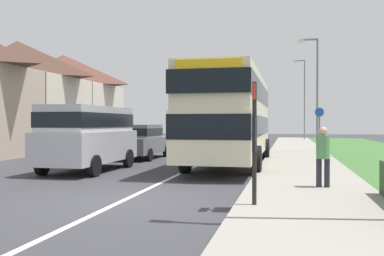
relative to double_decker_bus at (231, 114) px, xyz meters
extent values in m
plane|color=#38383D|center=(-1.37, -8.40, -2.14)|extent=(120.00, 120.00, 0.00)
cube|color=silver|center=(-1.37, -0.40, -2.14)|extent=(0.14, 60.00, 0.01)
cube|color=gray|center=(2.83, -2.40, -2.08)|extent=(3.20, 68.00, 0.12)
cube|color=beige|center=(0.00, 0.00, -0.82)|extent=(2.50, 10.74, 1.65)
cube|color=beige|center=(0.00, 0.00, 0.78)|extent=(2.45, 10.52, 1.55)
cube|color=black|center=(0.00, 0.00, -0.49)|extent=(2.53, 10.79, 0.76)
cube|color=black|center=(0.00, 0.00, 0.86)|extent=(2.53, 10.79, 0.72)
cube|color=gold|center=(0.00, -5.31, 1.28)|extent=(2.00, 0.08, 0.44)
cylinder|color=black|center=(-1.25, 3.33, -1.64)|extent=(0.30, 1.00, 1.00)
cylinder|color=black|center=(1.25, 3.33, -1.64)|extent=(0.30, 1.00, 1.00)
cylinder|color=black|center=(-1.25, -2.95, -1.64)|extent=(0.30, 1.00, 1.00)
cylinder|color=black|center=(1.25, -2.95, -1.64)|extent=(0.30, 1.00, 1.00)
cube|color=#B7B7BC|center=(-4.85, -3.16, -1.23)|extent=(1.95, 4.90, 1.10)
cube|color=#B7B7BC|center=(-4.85, -3.16, -0.23)|extent=(1.72, 4.51, 0.90)
cube|color=black|center=(-4.85, -3.16, -0.28)|extent=(1.75, 4.55, 0.50)
cylinder|color=black|center=(-5.81, -1.64, -1.78)|extent=(0.20, 0.72, 0.72)
cylinder|color=black|center=(-3.90, -1.64, -1.78)|extent=(0.20, 0.72, 0.72)
cylinder|color=black|center=(-5.81, -4.68, -1.78)|extent=(0.20, 0.72, 0.72)
cylinder|color=black|center=(-3.90, -4.68, -1.78)|extent=(0.20, 0.72, 0.72)
cube|color=slate|center=(-4.83, 2.50, -1.46)|extent=(1.82, 4.52, 0.76)
cube|color=slate|center=(-4.83, 2.27, -0.77)|extent=(1.60, 2.49, 0.62)
cube|color=black|center=(-4.83, 2.27, -0.80)|extent=(1.63, 2.51, 0.35)
cylinder|color=black|center=(-5.72, 3.90, -1.84)|extent=(0.20, 0.60, 0.60)
cylinder|color=black|center=(-3.94, 3.90, -1.84)|extent=(0.20, 0.60, 0.60)
cylinder|color=black|center=(-5.72, 1.10, -1.84)|extent=(0.20, 0.60, 0.60)
cylinder|color=black|center=(-3.94, 1.10, -1.84)|extent=(0.20, 0.60, 0.60)
cylinder|color=#23232D|center=(3.07, -6.17, -1.72)|extent=(0.14, 0.14, 0.85)
cylinder|color=#23232D|center=(3.27, -6.17, -1.72)|extent=(0.14, 0.14, 0.85)
cylinder|color=#518C56|center=(3.17, -6.17, -0.99)|extent=(0.34, 0.34, 0.60)
sphere|color=tan|center=(3.17, -6.17, -0.58)|extent=(0.22, 0.22, 0.22)
cylinder|color=black|center=(1.63, -8.94, -0.84)|extent=(0.09, 0.09, 2.60)
cube|color=red|center=(1.63, -8.94, 0.26)|extent=(0.04, 0.44, 0.32)
cube|color=black|center=(1.63, -8.92, -0.59)|extent=(0.06, 0.52, 0.68)
cylinder|color=slate|center=(3.80, 4.41, -1.09)|extent=(0.08, 0.08, 2.10)
cylinder|color=blue|center=(3.80, 4.41, 0.16)|extent=(0.44, 0.03, 0.44)
cylinder|color=slate|center=(3.91, 7.57, 1.13)|extent=(0.12, 0.12, 6.55)
cube|color=slate|center=(3.46, 7.57, 4.36)|extent=(0.90, 0.10, 0.10)
cube|color=silver|center=(3.01, 7.57, 4.29)|extent=(0.36, 0.20, 0.14)
cylinder|color=slate|center=(3.90, 26.79, 1.89)|extent=(0.12, 0.12, 8.07)
cube|color=slate|center=(3.45, 26.79, 5.88)|extent=(0.90, 0.10, 0.10)
cube|color=silver|center=(3.00, 26.79, 5.81)|extent=(0.36, 0.20, 0.14)
cube|color=beige|center=(-14.59, 6.55, 0.17)|extent=(7.61, 5.64, 4.61)
pyramid|color=#4C3328|center=(-14.59, 6.55, 3.66)|extent=(7.61, 5.64, 2.38)
cube|color=beige|center=(-14.59, 12.31, 0.17)|extent=(7.61, 5.64, 4.61)
pyramid|color=brown|center=(-14.59, 12.31, 3.66)|extent=(7.61, 5.64, 2.38)
camera|label=1|loc=(2.28, -17.63, -0.37)|focal=40.05mm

